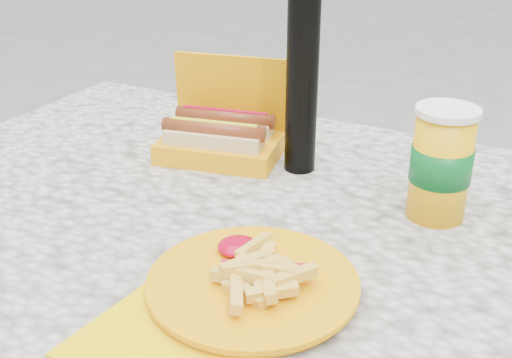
% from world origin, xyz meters
% --- Properties ---
extents(picnic_table, '(1.20, 0.80, 0.75)m').
position_xyz_m(picnic_table, '(0.00, 0.00, 0.64)').
color(picnic_table, beige).
rests_on(picnic_table, ground).
extents(hotdog_box, '(0.22, 0.17, 0.16)m').
position_xyz_m(hotdog_box, '(-0.14, 0.14, 0.79)').
color(hotdog_box, '#E79600').
rests_on(hotdog_box, picnic_table).
extents(fries_plate, '(0.26, 0.34, 0.05)m').
position_xyz_m(fries_plate, '(0.09, -0.19, 0.76)').
color(fries_plate, '#E9C200').
rests_on(fries_plate, picnic_table).
extents(soda_cup, '(0.09, 0.09, 0.16)m').
position_xyz_m(soda_cup, '(0.23, 0.10, 0.83)').
color(soda_cup, '#FFB209').
rests_on(soda_cup, picnic_table).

